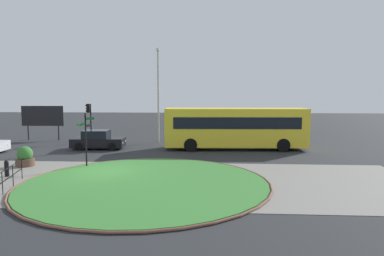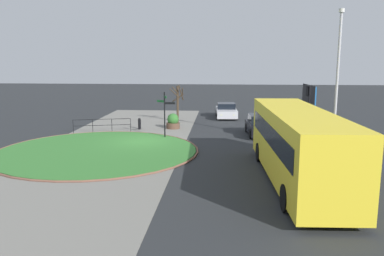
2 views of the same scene
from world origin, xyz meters
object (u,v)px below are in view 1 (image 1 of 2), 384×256
car_far_lane (98,140)px  traffic_light_near (89,114)px  billboard_left (43,117)px  planter_near_signpost (25,157)px  signpost_directional (86,136)px  lamppost_tall (158,93)px  bus_yellow (235,127)px  bollard_foreground (7,168)px

car_far_lane → traffic_light_near: (-2.05, 3.73, 1.85)m
billboard_left → planter_near_signpost: bearing=-70.8°
signpost_directional → lamppost_tall: lamppost_tall is taller
car_far_lane → planter_near_signpost: bearing=-111.6°
bus_yellow → billboard_left: (-17.67, 4.32, 0.48)m
signpost_directional → bollard_foreground: bearing=-143.0°
car_far_lane → billboard_left: billboard_left is taller
car_far_lane → lamppost_tall: 6.88m
bollard_foreground → billboard_left: billboard_left is taller
car_far_lane → lamppost_tall: size_ratio=0.50×
lamppost_tall → signpost_directional: bearing=-103.5°
car_far_lane → traffic_light_near: size_ratio=1.20×
bollard_foreground → bus_yellow: bus_yellow is taller
signpost_directional → car_far_lane: (-1.62, 6.70, -1.20)m
signpost_directional → car_far_lane: bearing=103.6°
bus_yellow → traffic_light_near: size_ratio=3.19×
bus_yellow → billboard_left: size_ratio=2.79×
bollard_foreground → bus_yellow: size_ratio=0.08×
traffic_light_near → planter_near_signpost: (-0.14, -10.36, -1.99)m
signpost_directional → planter_near_signpost: bearing=178.9°
bus_yellow → car_far_lane: 10.84m
traffic_light_near → lamppost_tall: size_ratio=0.42×
bus_yellow → traffic_light_near: bearing=-16.6°
signpost_directional → bus_yellow: (9.16, 7.22, -0.16)m
bus_yellow → planter_near_signpost: bearing=26.4°
bollard_foreground → planter_near_signpost: size_ratio=0.73×
signpost_directional → bus_yellow: bearing=38.2°
signpost_directional → planter_near_signpost: signpost_directional is taller
car_far_lane → billboard_left: size_ratio=1.05×
bus_yellow → traffic_light_near: traffic_light_near is taller
traffic_light_near → car_far_lane: bearing=105.6°
lamppost_tall → planter_near_signpost: size_ratio=6.85×
signpost_directional → lamppost_tall: size_ratio=0.39×
bus_yellow → traffic_light_near: (-12.83, 3.21, 0.81)m
car_far_lane → bollard_foreground: bearing=-103.8°
planter_near_signpost → bollard_foreground: bearing=-79.6°
signpost_directional → billboard_left: bearing=126.4°
traffic_light_near → signpost_directional: bearing=96.2°
bollard_foreground → car_far_lane: (1.71, 9.21, 0.23)m
planter_near_signpost → bus_yellow: bearing=28.9°
signpost_directional → billboard_left: signpost_directional is taller
traffic_light_near → lamppost_tall: 6.52m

